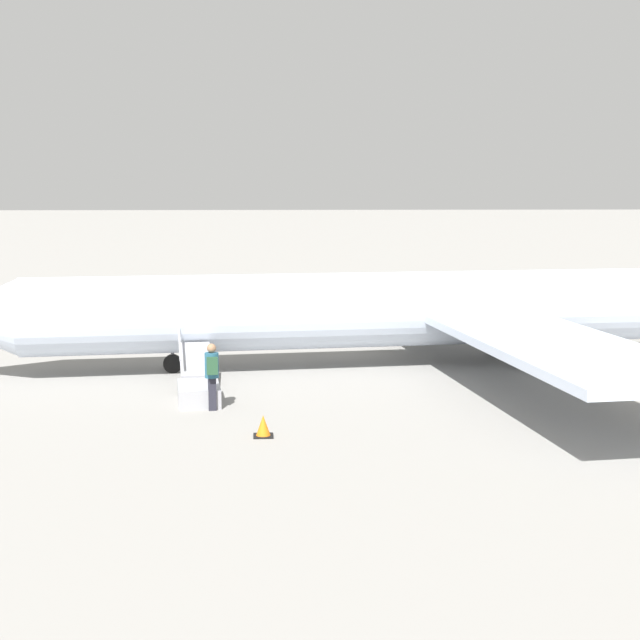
% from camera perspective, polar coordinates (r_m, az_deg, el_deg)
% --- Properties ---
extents(ground_plane, '(600.00, 600.00, 0.00)m').
position_cam_1_polar(ground_plane, '(29.50, 7.21, -2.84)').
color(ground_plane, gray).
extents(airplane_main, '(31.75, 24.43, 6.31)m').
position_cam_1_polar(airplane_main, '(29.49, 8.98, 0.82)').
color(airplane_main, silver).
rests_on(airplane_main, ground).
extents(boarding_stairs, '(1.43, 4.10, 1.61)m').
position_cam_1_polar(boarding_stairs, '(24.50, -7.82, -4.22)').
color(boarding_stairs, '#99999E').
rests_on(boarding_stairs, ground).
extents(passenger, '(0.36, 0.55, 1.74)m').
position_cam_1_polar(passenger, '(23.11, -6.93, -3.32)').
color(passenger, '#23232D').
rests_on(passenger, ground).
extents(traffic_cone_near_stairs, '(0.46, 0.46, 0.50)m').
position_cam_1_polar(traffic_cone_near_stairs, '(20.68, -3.65, -6.83)').
color(traffic_cone_near_stairs, black).
rests_on(traffic_cone_near_stairs, ground).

